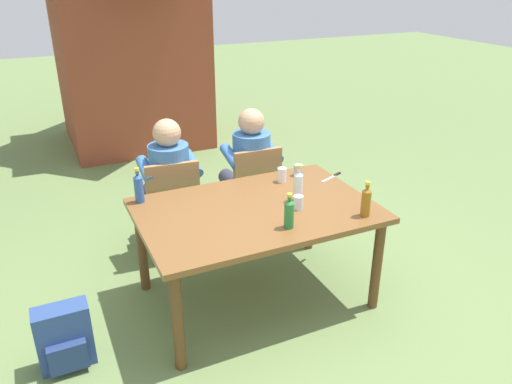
{
  "coord_description": "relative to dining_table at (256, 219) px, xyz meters",
  "views": [
    {
      "loc": [
        -1.29,
        -2.78,
        2.26
      ],
      "look_at": [
        0.0,
        0.0,
        0.86
      ],
      "focal_mm": 35.13,
      "sensor_mm": 36.0,
      "label": 1
    }
  ],
  "objects": [
    {
      "name": "chair_far_left",
      "position": [
        -0.37,
        0.83,
        -0.17
      ],
      "size": [
        0.48,
        0.48,
        0.87
      ],
      "color": "#A37547",
      "rests_on": "ground_plane"
    },
    {
      "name": "person_in_white_shirt",
      "position": [
        0.36,
        0.94,
        0.0
      ],
      "size": [
        0.47,
        0.62,
        1.18
      ],
      "color": "#3D70B2",
      "rests_on": "ground_plane"
    },
    {
      "name": "bottle_amber",
      "position": [
        0.61,
        -0.41,
        0.19
      ],
      "size": [
        0.06,
        0.06,
        0.25
      ],
      "color": "#996019",
      "rests_on": "dining_table"
    },
    {
      "name": "table_knife",
      "position": [
        0.77,
        0.24,
        0.09
      ],
      "size": [
        0.23,
        0.11,
        0.01
      ],
      "color": "silver",
      "rests_on": "dining_table"
    },
    {
      "name": "ground_plane",
      "position": [
        0.0,
        0.0,
        -0.66
      ],
      "size": [
        24.0,
        24.0,
        0.0
      ],
      "primitive_type": "plane",
      "color": "#6B844C"
    },
    {
      "name": "brick_kiosk",
      "position": [
        0.04,
        4.06,
        0.72
      ],
      "size": [
        2.02,
        1.94,
        2.62
      ],
      "color": "brown",
      "rests_on": "ground_plane"
    },
    {
      "name": "chair_far_right",
      "position": [
        0.36,
        0.83,
        -0.17
      ],
      "size": [
        0.46,
        0.46,
        0.87
      ],
      "color": "#A37547",
      "rests_on": "ground_plane"
    },
    {
      "name": "bottle_blue",
      "position": [
        -0.7,
        0.43,
        0.19
      ],
      "size": [
        0.06,
        0.06,
        0.26
      ],
      "color": "#2D56A3",
      "rests_on": "dining_table"
    },
    {
      "name": "dining_table",
      "position": [
        0.0,
        0.0,
        0.0
      ],
      "size": [
        1.59,
        1.07,
        0.74
      ],
      "color": "brown",
      "rests_on": "ground_plane"
    },
    {
      "name": "bottle_clear",
      "position": [
        0.32,
        -0.01,
        0.2
      ],
      "size": [
        0.06,
        0.06,
        0.27
      ],
      "color": "white",
      "rests_on": "dining_table"
    },
    {
      "name": "cup_white",
      "position": [
        0.37,
        0.33,
        0.14
      ],
      "size": [
        0.07,
        0.07,
        0.11
      ],
      "primitive_type": "cylinder",
      "color": "white",
      "rests_on": "dining_table"
    },
    {
      "name": "cup_glass",
      "position": [
        0.26,
        -0.13,
        0.13
      ],
      "size": [
        0.07,
        0.07,
        0.09
      ],
      "primitive_type": "cylinder",
      "color": "silver",
      "rests_on": "dining_table"
    },
    {
      "name": "person_in_plaid_shirt",
      "position": [
        -0.36,
        0.94,
        0.0
      ],
      "size": [
        0.47,
        0.62,
        1.18
      ],
      "color": "#3D70B2",
      "rests_on": "ground_plane"
    },
    {
      "name": "cup_steel",
      "position": [
        0.54,
        0.38,
        0.13
      ],
      "size": [
        0.07,
        0.07,
        0.09
      ],
      "primitive_type": "cylinder",
      "color": "#B2B7BC",
      "rests_on": "dining_table"
    },
    {
      "name": "backpack_by_near_side",
      "position": [
        -1.34,
        -0.14,
        -0.45
      ],
      "size": [
        0.32,
        0.21,
        0.42
      ],
      "color": "#2D4784",
      "rests_on": "ground_plane"
    },
    {
      "name": "bottle_green",
      "position": [
        0.07,
        -0.34,
        0.18
      ],
      "size": [
        0.06,
        0.06,
        0.23
      ],
      "color": "#287A38",
      "rests_on": "dining_table"
    }
  ]
}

